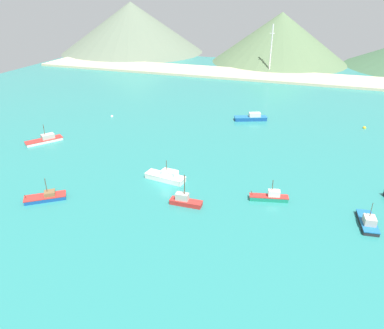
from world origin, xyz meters
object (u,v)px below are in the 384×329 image
at_px(fishing_boat_7, 45,140).
at_px(buoy_1, 364,128).
at_px(radio_tower, 271,49).
at_px(fishing_boat_6, 251,118).
at_px(fishing_boat_8, 368,222).
at_px(fishing_boat_0, 166,176).
at_px(fishing_boat_2, 270,197).
at_px(fishing_boat_4, 46,197).
at_px(fishing_boat_3, 185,201).
at_px(buoy_2, 112,116).

distance_m(fishing_boat_7, buoy_1, 100.11).
bearing_deg(radio_tower, fishing_boat_6, -86.36).
relative_size(fishing_boat_6, fishing_boat_8, 1.39).
xyz_separation_m(fishing_boat_6, buoy_1, (36.29, 3.68, -0.76)).
xyz_separation_m(fishing_boat_0, fishing_boat_8, (43.60, -4.56, -0.21)).
xyz_separation_m(fishing_boat_7, buoy_1, (90.42, 42.98, -0.59)).
distance_m(fishing_boat_2, radio_tower, 130.59).
height_order(fishing_boat_0, fishing_boat_6, fishing_boat_0).
bearing_deg(fishing_boat_4, fishing_boat_3, 14.96).
distance_m(fishing_boat_0, fishing_boat_2, 24.55).
height_order(fishing_boat_6, buoy_2, fishing_boat_6).
bearing_deg(fishing_boat_2, buoy_2, 147.45).
distance_m(fishing_boat_2, buoy_1, 59.40).
distance_m(buoy_1, buoy_2, 85.14).
height_order(fishing_boat_2, fishing_boat_4, fishing_boat_4).
bearing_deg(fishing_boat_6, buoy_2, -165.37).
bearing_deg(fishing_boat_7, fishing_boat_4, -51.07).
height_order(fishing_boat_3, buoy_1, fishing_boat_3).
height_order(fishing_boat_3, radio_tower, radio_tower).
distance_m(fishing_boat_6, fishing_boat_7, 66.89).
relative_size(fishing_boat_0, buoy_2, 11.51).
distance_m(fishing_boat_2, fishing_boat_4, 48.13).
distance_m(fishing_boat_6, fishing_boat_8, 63.40).
xyz_separation_m(fishing_boat_6, buoy_2, (-47.33, -12.36, -0.78)).
height_order(fishing_boat_4, buoy_2, fishing_boat_4).
distance_m(fishing_boat_0, fishing_boat_7, 44.32).
relative_size(fishing_boat_3, fishing_boat_6, 0.62).
height_order(fishing_boat_3, fishing_boat_6, fishing_boat_3).
bearing_deg(fishing_boat_3, fishing_boat_8, 6.80).
xyz_separation_m(fishing_boat_3, buoy_1, (39.52, 62.36, -0.77)).
bearing_deg(buoy_1, fishing_boat_7, -154.58).
bearing_deg(fishing_boat_4, fishing_boat_7, 128.93).
height_order(fishing_boat_2, buoy_1, fishing_boat_2).
bearing_deg(buoy_2, radio_tower, 64.77).
bearing_deg(fishing_boat_8, fishing_boat_7, 170.10).
bearing_deg(fishing_boat_0, radio_tower, 87.24).
bearing_deg(fishing_boat_0, fishing_boat_2, -2.96).
relative_size(fishing_boat_2, buoy_1, 8.16).
relative_size(fishing_boat_2, fishing_boat_4, 0.99).
height_order(fishing_boat_4, fishing_boat_6, fishing_boat_4).
xyz_separation_m(fishing_boat_8, radio_tower, (-37.45, 132.03, 11.89)).
bearing_deg(fishing_boat_4, fishing_boat_2, 18.53).
distance_m(fishing_boat_2, fishing_boat_8, 19.37).
height_order(fishing_boat_4, radio_tower, radio_tower).
bearing_deg(buoy_2, fishing_boat_3, -46.41).
bearing_deg(buoy_1, fishing_boat_3, -122.36).
bearing_deg(fishing_boat_8, radio_tower, 105.84).
relative_size(fishing_boat_7, buoy_2, 11.65).
height_order(fishing_boat_0, fishing_boat_3, fishing_boat_3).
relative_size(fishing_boat_2, fishing_boat_7, 0.83).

